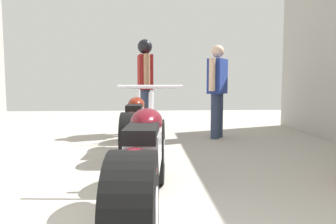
# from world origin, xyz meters

# --- Properties ---
(ground_plane) EXTENTS (14.65, 14.65, 0.00)m
(ground_plane) POSITION_xyz_m (0.00, 3.02, 0.00)
(ground_plane) COLOR #A8A399
(motorcycle_maroon_cruiser) EXTENTS (0.60, 2.03, 0.94)m
(motorcycle_maroon_cruiser) POSITION_xyz_m (-0.03, 1.58, 0.38)
(motorcycle_maroon_cruiser) COLOR black
(motorcycle_maroon_cruiser) RESTS_ON ground_plane
(motorcycle_black_naked) EXTENTS (0.59, 1.99, 0.93)m
(motorcycle_black_naked) POSITION_xyz_m (-0.18, 3.85, 0.38)
(motorcycle_black_naked) COLOR black
(motorcycle_black_naked) RESTS_ON ground_plane
(mechanic_in_blue) EXTENTS (0.43, 0.60, 1.61)m
(mechanic_in_blue) POSITION_xyz_m (1.21, 4.78, 0.91)
(mechanic_in_blue) COLOR #2D3851
(mechanic_in_blue) RESTS_ON ground_plane
(mechanic_with_helmet) EXTENTS (0.30, 0.70, 1.76)m
(mechanic_with_helmet) POSITION_xyz_m (-0.04, 5.33, 1.06)
(mechanic_with_helmet) COLOR #2D3851
(mechanic_with_helmet) RESTS_ON ground_plane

